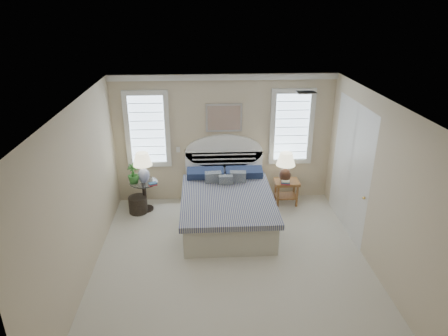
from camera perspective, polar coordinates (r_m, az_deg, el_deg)
floor at (r=6.69m, az=1.23°, el=-14.01°), size 4.50×5.00×0.01m
ceiling at (r=5.51m, az=1.47°, el=9.07°), size 4.50×5.00×0.01m
wall_back at (r=8.29m, az=-0.03°, el=4.12°), size 4.50×0.02×2.70m
wall_left at (r=6.23m, az=-19.82°, el=-3.92°), size 0.02×5.00×2.70m
wall_right at (r=6.54m, az=21.42°, el=-2.85°), size 0.02×5.00×2.70m
crown_molding at (r=7.93m, az=-0.01°, el=12.89°), size 4.50×0.08×0.12m
hvac_vent at (r=6.49m, az=11.68°, el=10.54°), size 0.30×0.20×0.02m
switch_plate at (r=8.34m, az=-6.56°, el=2.64°), size 0.08×0.01×0.12m
window_left at (r=8.25m, az=-10.88°, el=5.44°), size 0.90×0.06×1.60m
window_right at (r=8.38m, az=9.63°, el=5.81°), size 0.90×0.06×1.60m
painting at (r=8.11m, az=-0.01°, el=7.17°), size 0.74×0.04×0.58m
closet_door at (r=7.60m, az=17.59°, el=0.01°), size 0.02×1.80×2.40m
bed at (r=7.71m, az=0.42°, el=-5.19°), size 1.72×2.28×1.47m
side_table_left at (r=8.31m, az=-11.29°, el=-3.48°), size 0.56×0.56×0.63m
nightstand_right at (r=8.50m, az=8.91°, el=-2.70°), size 0.50×0.40×0.53m
floor_pot at (r=8.34m, az=-12.17°, el=-5.13°), size 0.39×0.39×0.34m
lamp_left at (r=8.07m, az=-11.54°, el=0.55°), size 0.43×0.43×0.63m
lamp_right at (r=8.25m, az=8.81°, el=0.56°), size 0.47×0.47×0.64m
potted_plant at (r=8.12m, az=-12.86°, el=-0.82°), size 0.23×0.23×0.40m
books_left at (r=8.03m, az=-10.14°, el=-2.26°), size 0.20×0.18×0.05m
books_right at (r=8.28m, az=8.77°, el=-2.03°), size 0.21×0.17×0.08m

